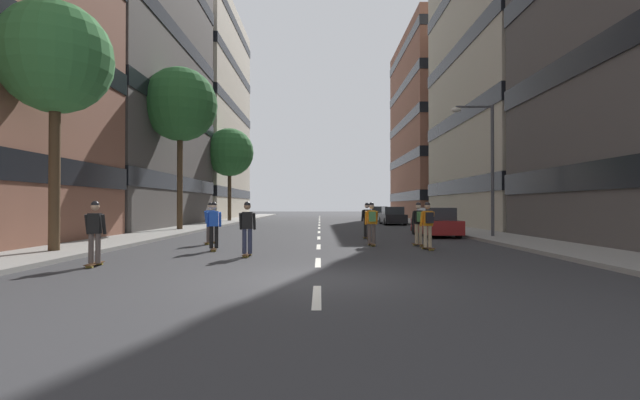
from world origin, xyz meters
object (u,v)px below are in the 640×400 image
(street_tree_mid, at_px, (181,105))
(skater_3, at_px, (211,221))
(parked_car_mid, at_px, (379,214))
(street_tree_near, at_px, (56,59))
(streetlamp_right, at_px, (486,155))
(skater_2, at_px, (372,221))
(skater_1, at_px, (368,218))
(skater_4, at_px, (420,221))
(parked_car_far, at_px, (436,223))
(skater_5, at_px, (215,224))
(skater_0, at_px, (429,223))
(skater_6, at_px, (96,230))
(skater_7, at_px, (248,226))
(parked_car_near, at_px, (393,216))
(street_tree_far, at_px, (230,153))

(street_tree_mid, relative_size, skater_3, 5.80)
(parked_car_mid, height_order, street_tree_near, street_tree_near)
(streetlamp_right, distance_m, skater_2, 7.89)
(skater_1, bearing_deg, skater_3, -156.09)
(skater_1, distance_m, skater_4, 4.39)
(parked_car_mid, height_order, parked_car_far, same)
(parked_car_far, height_order, skater_5, skater_5)
(skater_5, bearing_deg, skater_1, 44.02)
(skater_1, height_order, skater_5, same)
(parked_car_mid, relative_size, skater_0, 2.47)
(street_tree_near, xyz_separation_m, skater_4, (12.95, 3.17, -5.59))
(skater_5, bearing_deg, skater_3, 105.86)
(skater_6, bearing_deg, skater_7, 32.81)
(parked_car_near, relative_size, skater_3, 2.47)
(streetlamp_right, height_order, skater_1, streetlamp_right)
(street_tree_far, distance_m, skater_7, 31.90)
(skater_4, bearing_deg, skater_0, -89.85)
(street_tree_near, bearing_deg, skater_0, 7.11)
(skater_1, xyz_separation_m, skater_4, (1.68, -4.05, 0.00))
(parked_car_near, bearing_deg, skater_5, -114.07)
(parked_car_far, distance_m, skater_7, 12.90)
(street_tree_far, relative_size, skater_2, 5.12)
(street_tree_near, xyz_separation_m, streetlamp_right, (17.12, 7.28, -2.47))
(skater_0, bearing_deg, skater_1, 106.69)
(parked_car_mid, bearing_deg, skater_1, -98.39)
(parked_car_far, xyz_separation_m, skater_7, (-8.52, -9.68, 0.29))
(skater_4, relative_size, skater_5, 1.00)
(street_tree_mid, height_order, skater_4, street_tree_mid)
(skater_0, height_order, skater_6, same)
(parked_car_mid, xyz_separation_m, street_tree_near, (-15.11, -33.25, 5.90))
(parked_car_mid, distance_m, street_tree_near, 37.00)
(street_tree_far, relative_size, skater_5, 5.12)
(parked_car_near, bearing_deg, parked_car_mid, 90.00)
(street_tree_far, bearing_deg, parked_car_mid, 11.99)
(parked_car_near, height_order, skater_1, skater_1)
(parked_car_mid, xyz_separation_m, skater_6, (-12.27, -36.28, 0.29))
(skater_2, xyz_separation_m, skater_3, (-6.78, 0.80, -0.03))
(streetlamp_right, distance_m, skater_5, 13.82)
(parked_car_far, relative_size, street_tree_mid, 0.43)
(street_tree_near, xyz_separation_m, skater_6, (2.85, -3.03, -5.62))
(parked_car_far, bearing_deg, skater_6, -135.40)
(street_tree_mid, relative_size, skater_0, 5.80)
(skater_3, height_order, skater_7, same)
(parked_car_near, distance_m, parked_car_far, 14.62)
(street_tree_mid, distance_m, streetlamp_right, 18.77)
(skater_0, xyz_separation_m, skater_1, (-1.68, 5.61, 0.00))
(skater_0, xyz_separation_m, skater_3, (-8.68, 2.51, -0.03))
(street_tree_near, xyz_separation_m, skater_3, (4.27, 4.12, -5.62))
(parked_car_far, bearing_deg, skater_4, -110.14)
(skater_5, xyz_separation_m, skater_7, (1.51, -1.86, 0.00))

